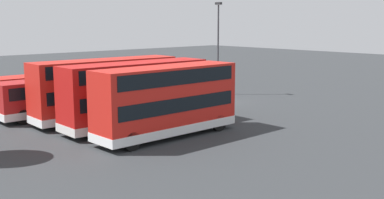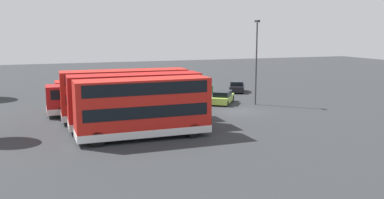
{
  "view_description": "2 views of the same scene",
  "coord_description": "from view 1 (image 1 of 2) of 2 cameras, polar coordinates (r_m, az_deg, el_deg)",
  "views": [
    {
      "loc": [
        -29.99,
        30.49,
        7.43
      ],
      "look_at": [
        -2.27,
        5.05,
        1.09
      ],
      "focal_mm": 44.34,
      "sensor_mm": 36.0,
      "label": 1
    },
    {
      "loc": [
        -37.68,
        18.92,
        8.15
      ],
      "look_at": [
        -0.98,
        5.52,
        1.7
      ],
      "focal_mm": 39.77,
      "sensor_mm": 36.0,
      "label": 2
    }
  ],
  "objects": [
    {
      "name": "ground_plane",
      "position": [
        43.41,
        2.89,
        -0.3
      ],
      "size": [
        140.0,
        140.0,
        0.0
      ],
      "primitive_type": "plane",
      "color": "#2D3033"
    },
    {
      "name": "bus_double_decker_near_end",
      "position": [
        30.11,
        -3.01,
        0.02
      ],
      "size": [
        2.69,
        10.12,
        4.55
      ],
      "color": "red",
      "rests_on": "ground"
    },
    {
      "name": "bus_double_decker_second",
      "position": [
        33.01,
        -6.72,
        0.82
      ],
      "size": [
        2.79,
        10.96,
        4.55
      ],
      "color": "#B71411",
      "rests_on": "ground"
    },
    {
      "name": "bus_double_decker_third",
      "position": [
        35.92,
        -10.28,
        1.44
      ],
      "size": [
        2.95,
        11.4,
        4.55
      ],
      "color": "red",
      "rests_on": "ground"
    },
    {
      "name": "bus_single_deck_fourth",
      "position": [
        38.68,
        -14.35,
        0.63
      ],
      "size": [
        2.7,
        11.67,
        2.95
      ],
      "color": "#A51919",
      "rests_on": "ground"
    },
    {
      "name": "bus_single_deck_fifth",
      "position": [
        41.87,
        -15.79,
        1.23
      ],
      "size": [
        2.62,
        10.87,
        2.95
      ],
      "color": "red",
      "rests_on": "ground"
    },
    {
      "name": "car_hatchback_silver",
      "position": [
        47.05,
        -1.16,
        1.34
      ],
      "size": [
        4.71,
        4.09,
        1.43
      ],
      "color": "#A5D14C",
      "rests_on": "ground"
    },
    {
      "name": "car_small_green",
      "position": [
        56.12,
        -2.06,
        2.67
      ],
      "size": [
        4.34,
        3.45,
        1.43
      ],
      "color": "black",
      "rests_on": "ground"
    },
    {
      "name": "lamp_post_tall",
      "position": [
        47.35,
        3.16,
        6.93
      ],
      "size": [
        0.7,
        0.3,
        9.14
      ],
      "color": "#38383D",
      "rests_on": "ground"
    },
    {
      "name": "waste_bin_yellow",
      "position": [
        54.16,
        -5.2,
        2.14
      ],
      "size": [
        0.6,
        0.6,
        0.95
      ],
      "primitive_type": "cylinder",
      "color": "#197F33",
      "rests_on": "ground"
    }
  ]
}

